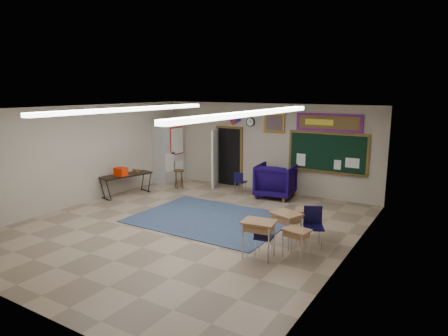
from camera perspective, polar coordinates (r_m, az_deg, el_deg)
The scene contains 25 objects.
floor at distance 10.42m, azimuth -5.33°, elevation -8.29°, with size 9.00×9.00×0.00m, color gray.
back_wall at distance 13.82m, azimuth 5.83°, elevation 2.96°, with size 8.00×0.04×3.00m, color #B1A48F.
front_wall at distance 7.09m, azimuth -28.09°, elevation -6.27°, with size 8.00×0.04×3.00m, color #B1A48F.
left_wall at distance 12.80m, azimuth -19.94°, elevation 1.69°, with size 0.04×9.00×3.00m, color #B1A48F.
right_wall at distance 8.30m, azimuth 17.19°, elevation -3.02°, with size 0.04×9.00×3.00m, color #B1A48F.
ceiling at distance 9.83m, azimuth -5.65°, elevation 8.43°, with size 8.00×9.00×0.04m, color silver.
area_rug at distance 10.92m, azimuth -1.94°, elevation -7.26°, with size 4.00×3.00×0.02m, color #354565.
fluorescent_strips at distance 9.84m, azimuth -5.64°, elevation 8.08°, with size 3.86×6.00×0.10m, color white, non-canonical shape.
doorway at distance 14.47m, azimuth 0.18°, elevation 1.62°, with size 1.10×0.89×2.16m.
chalkboard at distance 13.00m, azimuth 14.51°, elevation 1.98°, with size 2.55×0.14×1.30m.
bulletin_board at distance 12.89m, azimuth 14.73°, elevation 6.31°, with size 2.10×0.05×0.55m.
framed_art_print at distance 13.55m, azimuth 7.18°, elevation 6.39°, with size 0.75×0.05×0.65m.
wall_clock at distance 13.94m, azimuth 3.79°, elevation 6.58°, with size 0.32×0.05×0.32m.
wall_flags at distance 14.33m, azimuth 0.72°, elevation 7.25°, with size 1.16×0.06×0.70m, color red, non-canonical shape.
storage_cabinet at distance 15.33m, azimuth -7.88°, elevation 2.20°, with size 0.59×1.25×2.20m.
wingback_armchair at distance 13.09m, azimuth 7.38°, elevation -1.80°, with size 1.16×1.20×1.09m, color #0F0534.
student_chair_reading at distance 13.55m, azimuth 2.37°, elevation -2.05°, with size 0.36×0.36×0.73m, color black, non-canonical shape.
student_chair_desk_a at distance 8.58m, azimuth 5.73°, elevation -9.92°, with size 0.38×0.38×0.76m, color black, non-canonical shape.
student_chair_desk_b at distance 9.13m, azimuth 12.64°, elevation -8.37°, with size 0.45×0.45×0.90m, color black, non-canonical shape.
student_desk_front_left at distance 9.12m, azimuth 8.81°, elevation -8.38°, with size 0.77×0.67×0.77m.
student_desk_front_right at distance 9.62m, azimuth 11.94°, elevation -7.63°, with size 0.71×0.62×0.72m.
student_desk_back_left at distance 8.42m, azimuth 4.97°, elevation -9.84°, with size 0.73×0.59×0.80m.
student_desk_back_right at distance 8.54m, azimuth 10.28°, elevation -10.36°, with size 0.59×0.49×0.64m.
folding_table at distance 13.60m, azimuth -13.79°, elevation -2.22°, with size 0.98×1.80×0.97m.
wooden_stool at distance 14.27m, azimuth -6.44°, elevation -1.53°, with size 0.37×0.37×0.65m.
Camera 1 is at (5.94, -7.82, 3.47)m, focal length 32.00 mm.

